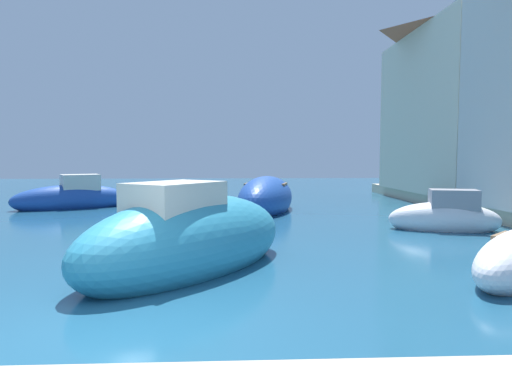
% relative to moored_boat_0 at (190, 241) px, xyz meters
% --- Properties ---
extents(ground, '(80.00, 80.00, 0.00)m').
position_rel_moored_boat_0_xyz_m(ground, '(-0.81, -3.12, -0.55)').
color(ground, '#1E5170').
extents(quay_promenade, '(44.00, 32.00, 0.50)m').
position_rel_moored_boat_0_xyz_m(quay_promenade, '(3.51, -3.49, -0.30)').
color(quay_promenade, beige).
rests_on(quay_promenade, ground).
extents(moored_boat_0, '(4.76, 5.49, 2.09)m').
position_rel_moored_boat_0_xyz_m(moored_boat_0, '(0.00, 0.00, 0.00)').
color(moored_boat_0, teal).
rests_on(moored_boat_0, ground).
extents(moored_boat_1, '(3.17, 5.65, 1.76)m').
position_rel_moored_boat_0_xyz_m(moored_boat_1, '(2.11, 9.48, -0.06)').
color(moored_boat_1, '#1E479E').
rests_on(moored_boat_1, ground).
extents(moored_boat_2, '(4.76, 3.43, 1.68)m').
position_rel_moored_boat_0_xyz_m(moored_boat_2, '(-5.87, 10.78, -0.13)').
color(moored_boat_2, '#1E479E').
rests_on(moored_boat_2, ground).
extents(moored_boat_5, '(3.32, 1.95, 1.42)m').
position_rel_moored_boat_0_xyz_m(moored_boat_5, '(6.98, 4.38, -0.18)').
color(moored_boat_5, white).
rests_on(moored_boat_5, ground).
extents(waterfront_building_annex, '(6.77, 9.49, 8.48)m').
position_rel_moored_boat_0_xyz_m(waterfront_building_annex, '(12.19, 12.41, 4.25)').
color(waterfront_building_annex, beige).
rests_on(waterfront_building_annex, quay_promenade).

